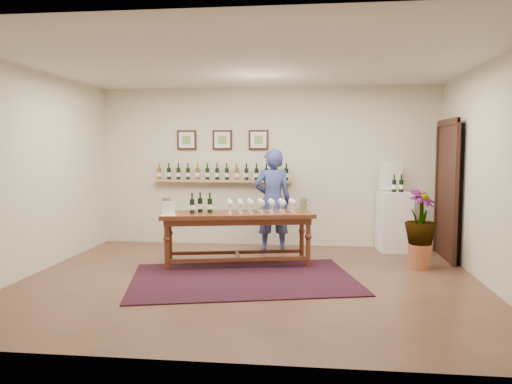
# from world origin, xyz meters

# --- Properties ---
(ground) EXTENTS (6.00, 6.00, 0.00)m
(ground) POSITION_xyz_m (0.00, 0.00, 0.00)
(ground) COLOR #4D3421
(ground) RESTS_ON ground
(room_shell) EXTENTS (6.00, 6.00, 6.00)m
(room_shell) POSITION_xyz_m (2.11, 1.86, 1.12)
(room_shell) COLOR beige
(room_shell) RESTS_ON ground
(rug) EXTENTS (3.30, 2.58, 0.02)m
(rug) POSITION_xyz_m (-0.08, 0.07, 0.01)
(rug) COLOR #41100B
(rug) RESTS_ON ground
(tasting_table) EXTENTS (2.32, 1.16, 0.79)m
(tasting_table) POSITION_xyz_m (-0.28, 0.86, 0.67)
(tasting_table) COLOR #4E1B13
(tasting_table) RESTS_ON ground
(table_glasses) EXTENTS (1.49, 0.65, 0.20)m
(table_glasses) POSITION_xyz_m (0.06, 0.95, 0.89)
(table_glasses) COLOR white
(table_glasses) RESTS_ON tasting_table
(table_bottles) EXTENTS (0.35, 0.27, 0.33)m
(table_bottles) POSITION_xyz_m (-0.81, 0.77, 0.95)
(table_bottles) COLOR black
(table_bottles) RESTS_ON tasting_table
(pitcher_left) EXTENTS (0.19, 0.19, 0.23)m
(pitcher_left) POSITION_xyz_m (-1.31, 0.71, 0.90)
(pitcher_left) COLOR #606A42
(pitcher_left) RESTS_ON tasting_table
(pitcher_right) EXTENTS (0.15, 0.15, 0.20)m
(pitcher_right) POSITION_xyz_m (0.68, 1.22, 0.89)
(pitcher_right) COLOR #606A42
(pitcher_right) RESTS_ON tasting_table
(menu_card) EXTENTS (0.23, 0.17, 0.20)m
(menu_card) POSITION_xyz_m (-1.20, 0.46, 0.89)
(menu_card) COLOR white
(menu_card) RESTS_ON tasting_table
(display_pedestal) EXTENTS (0.56, 0.56, 1.00)m
(display_pedestal) POSITION_xyz_m (2.18, 2.20, 0.50)
(display_pedestal) COLOR white
(display_pedestal) RESTS_ON ground
(pedestal_bottles) EXTENTS (0.28, 0.11, 0.27)m
(pedestal_bottles) POSITION_xyz_m (2.22, 2.16, 1.14)
(pedestal_bottles) COLOR black
(pedestal_bottles) RESTS_ON display_pedestal
(info_sign) EXTENTS (0.39, 0.07, 0.54)m
(info_sign) POSITION_xyz_m (2.12, 2.30, 1.27)
(info_sign) COLOR white
(info_sign) RESTS_ON display_pedestal
(potted_plant) EXTENTS (0.74, 0.74, 0.99)m
(potted_plant) POSITION_xyz_m (2.35, 0.92, 0.58)
(potted_plant) COLOR #A35636
(potted_plant) RESTS_ON ground
(person) EXTENTS (0.69, 0.51, 1.72)m
(person) POSITION_xyz_m (0.15, 1.91, 0.86)
(person) COLOR navy
(person) RESTS_ON ground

